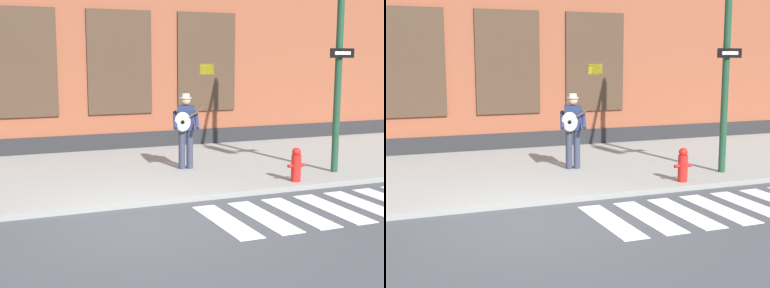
# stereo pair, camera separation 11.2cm
# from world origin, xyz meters

# --- Properties ---
(ground_plane) EXTENTS (160.00, 160.00, 0.00)m
(ground_plane) POSITION_xyz_m (0.00, 0.00, 0.00)
(ground_plane) COLOR #424449
(sidewalk) EXTENTS (28.00, 5.60, 0.11)m
(sidewalk) POSITION_xyz_m (0.00, 3.74, 0.05)
(sidewalk) COLOR gray
(sidewalk) RESTS_ON ground
(building_backdrop) EXTENTS (28.00, 4.06, 6.27)m
(building_backdrop) POSITION_xyz_m (-0.00, 8.53, 3.13)
(building_backdrop) COLOR brown
(building_backdrop) RESTS_ON ground
(crosswalk) EXTENTS (5.20, 1.90, 0.01)m
(crosswalk) POSITION_xyz_m (3.67, -0.36, 0.01)
(crosswalk) COLOR silver
(crosswalk) RESTS_ON ground
(busker) EXTENTS (0.72, 0.66, 1.71)m
(busker) POSITION_xyz_m (1.97, 3.30, 1.09)
(busker) COLOR #33384C
(busker) RESTS_ON sidewalk
(fire_hydrant) EXTENTS (0.38, 0.20, 0.70)m
(fire_hydrant) POSITION_xyz_m (3.63, 1.29, 0.45)
(fire_hydrant) COLOR red
(fire_hydrant) RESTS_ON sidewalk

